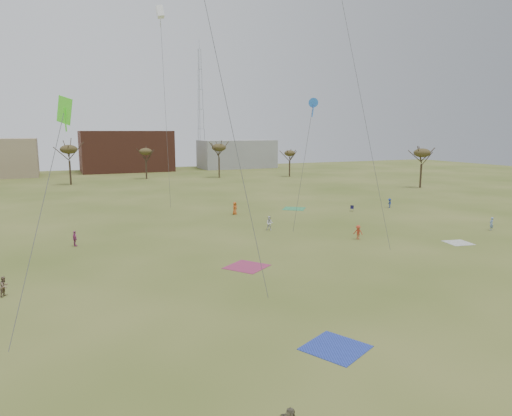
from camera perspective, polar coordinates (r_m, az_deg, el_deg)
name	(u,v)px	position (r m, az deg, el deg)	size (l,w,h in m)	color
ground	(333,323)	(30.19, 9.52, -13.87)	(260.00, 260.00, 0.00)	#415219
spectator_fore_b	(4,286)	(38.64, -28.74, -8.50)	(0.72, 0.56, 1.49)	#7A604D
flyer_mid_b	(358,232)	(52.51, 12.54, -2.95)	(1.03, 0.59, 1.59)	#B73B22
flyer_mid_c	(491,224)	(62.78, 27.14, -1.75)	(0.59, 0.38, 1.61)	#728CBE
spectator_mid_d	(75,239)	(51.75, -21.53, -3.55)	(0.96, 0.40, 1.64)	#A6457B
spectator_mid_e	(270,223)	(55.87, 1.70, -1.91)	(0.84, 0.65, 1.73)	silver
flyer_far_b	(235,208)	(66.49, -2.64, -0.02)	(0.90, 0.59, 1.84)	#C95B22
flyer_far_c	(389,203)	(75.39, 16.21, 0.59)	(0.94, 0.54, 1.46)	navy
blanket_blue	(336,348)	(27.09, 9.83, -16.71)	(3.10, 3.10, 0.03)	#253AA2
blanket_cream	(458,243)	(54.35, 23.77, -3.98)	(2.50, 2.50, 0.03)	beige
blanket_plum	(247,267)	(41.22, -1.15, -7.29)	(3.24, 3.24, 0.03)	#962E54
blanket_olive	(294,209)	(71.69, 4.73, -0.09)	(3.26, 3.26, 0.03)	#349054
camp_chair_right	(352,210)	(70.70, 11.80, -0.19)	(0.73, 0.74, 0.87)	#141232
kites_aloft	(188,24)	(45.51, -8.44, 21.59)	(74.64, 62.47, 27.87)	#D12598
tree_line	(117,154)	(103.04, -16.88, 6.41)	(117.44, 49.32, 8.91)	#3A2B1E
building_brick	(126,151)	(144.61, -15.79, 6.80)	(26.00, 16.00, 12.00)	brown
building_grey	(237,154)	(151.73, -2.38, 6.69)	(24.00, 12.00, 9.00)	gray
radio_tower	(200,109)	(155.03, -6.91, 12.13)	(1.51, 1.72, 41.00)	#9EA3A8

